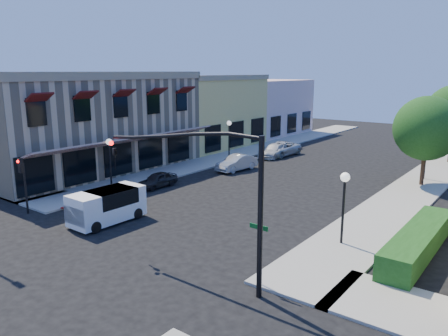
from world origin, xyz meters
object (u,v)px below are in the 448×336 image
Objects in this scene: street_name_sign at (258,245)px; lamppost_right_far at (427,145)px; lamppost_left_near at (110,151)px; lamppost_left_far at (229,130)px; parked_car_a at (158,180)px; parked_car_d at (280,149)px; white_van at (106,204)px; street_tree_a at (427,128)px; parked_car_c at (275,151)px; secondary_signal at (23,175)px; lamppost_right_near at (344,190)px; signal_mast_arm at (213,181)px; parked_car_b at (237,163)px.

lamppost_right_far is at bearing 87.37° from street_name_sign.
lamppost_left_near is 14.00m from lamppost_left_far.
parked_car_d reaches higher than parked_car_a.
parked_car_a is (-3.18, 6.97, -0.52)m from white_van.
street_tree_a is 1.51× the size of parked_car_c.
secondary_signal is 0.93× the size of lamppost_left_far.
lamppost_left_far is at bearing -173.29° from lamppost_right_far.
lamppost_left_far is 0.86× the size of white_van.
lamppost_left_near is at bearing 180.00° from lamppost_right_near.
parked_car_d is (-13.70, 2.00, -2.06)m from lamppost_right_far.
street_name_sign is 0.60× the size of white_van.
signal_mast_arm is 1.65× the size of parked_car_d.
white_van is (4.98, 1.89, -1.26)m from secondary_signal.
street_tree_a is at bearing 0.00° from lamppost_left_far.
parked_car_d is (0.05, 1.00, 0.05)m from parked_car_c.
lamppost_left_far and lamppost_right_far have the same top height.
parked_car_d is at bearing 50.51° from lamppost_left_far.
lamppost_right_near is (-0.30, -14.00, -1.46)m from street_tree_a.
lamppost_left_far reaches higher than parked_car_c.
street_name_sign is at bearing -51.06° from lamppost_left_far.
secondary_signal reaches higher than street_name_sign.
parked_car_c is at bearing -88.81° from parked_car_d.
street_name_sign is 0.63× the size of parked_car_b.
lamppost_right_far is (17.00, 16.00, 0.00)m from lamppost_left_near.
secondary_signal is 1.06× the size of parked_car_a.
secondary_signal reaches higher than parked_car_b.
lamppost_left_near is (-17.30, -14.00, -1.46)m from street_tree_a.
lamppost_left_near reaches higher than parked_car_d.
secondary_signal is 24.81m from parked_car_d.
white_van is 21.82m from parked_car_c.
lamppost_right_far is (17.00, 2.00, 0.00)m from lamppost_left_far.
street_name_sign is at bearing -92.63° from lamppost_right_far.
parked_car_c is at bearing 119.23° from street_name_sign.
lamppost_left_far is at bearing 106.34° from white_van.
parked_car_c reaches higher than parked_car_a.
street_name_sign is 27.00m from parked_car_d.
parked_car_d is (3.30, 18.00, -2.06)m from lamppost_left_near.
street_name_sign reaches higher than white_van.
lamppost_left_far is at bearing 180.00° from street_tree_a.
secondary_signal is 0.69× the size of parked_car_d.
signal_mast_arm is 1.93× the size of white_van.
street_tree_a is 14.81m from parked_car_c.
parked_car_b is at bearing 96.89° from white_van.
secondary_signal is at bearing -85.66° from lamppost_left_near.
street_name_sign is at bearing -61.50° from parked_car_c.
white_van is (5.48, -4.70, -1.68)m from lamppost_left_near.
lamppost_left_far is 0.91× the size of parked_car_b.
street_tree_a is 2.49m from lamppost_right_far.
lamppost_right_near is at bearing 67.88° from signal_mast_arm.
street_tree_a is at bearing 86.24° from street_name_sign.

